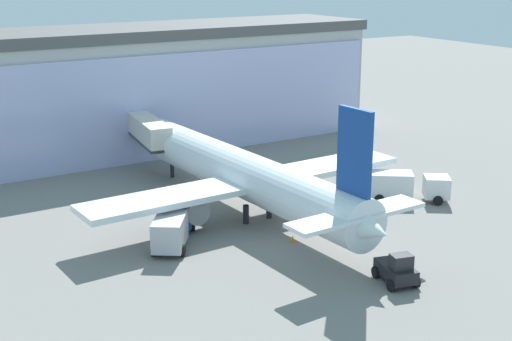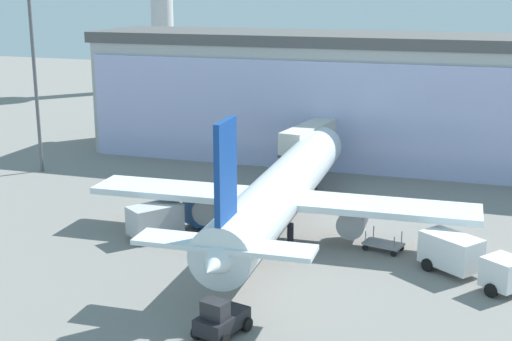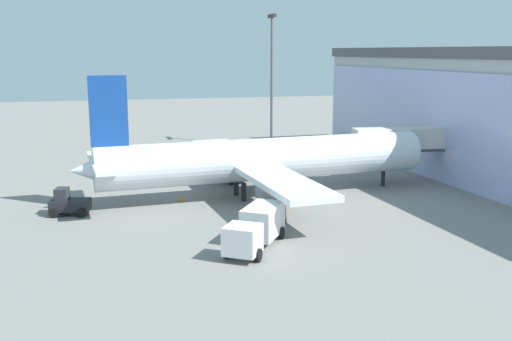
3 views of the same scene
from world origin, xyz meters
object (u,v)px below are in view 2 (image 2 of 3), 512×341
jet_bridge (319,134)px  baggage_cart (383,244)px  airplane (282,191)px  fuel_truck (467,258)px  apron_light_mast (34,66)px  pushback_tug (221,319)px  safety_cone_wingtip (440,265)px  catering_truck (170,217)px  safety_cone_nose (248,264)px

jet_bridge → baggage_cart: bearing=-145.1°
airplane → baggage_cart: 8.81m
fuel_truck → apron_light_mast: bearing=-163.5°
pushback_tug → safety_cone_wingtip: bearing=-23.6°
catering_truck → safety_cone_nose: (8.18, -4.34, -1.19)m
fuel_truck → safety_cone_nose: (-14.31, -3.39, -1.19)m
airplane → jet_bridge: bearing=2.3°
airplane → apron_light_mast: bearing=67.4°
apron_light_mast → catering_truck: 27.32m
apron_light_mast → fuel_truck: bearing=-17.7°
apron_light_mast → airplane: 32.53m
jet_bridge → baggage_cart: jet_bridge is taller
fuel_truck → jet_bridge: bearing=160.4°
airplane → fuel_truck: (14.38, -4.19, -2.05)m
baggage_cart → jet_bridge: bearing=-49.0°
jet_bridge → safety_cone_nose: 26.27m
airplane → pushback_tug: size_ratio=10.01×
catering_truck → safety_cone_nose: bearing=-84.6°
jet_bridge → safety_cone_wingtip: 26.21m
airplane → catering_truck: 8.97m
airplane → safety_cone_nose: size_ratio=64.02×
catering_truck → baggage_cart: 16.53m
catering_truck → jet_bridge: bearing=17.6°
apron_light_mast → safety_cone_wingtip: apron_light_mast is taller
apron_light_mast → pushback_tug: 43.35m
catering_truck → pushback_tug: 17.41m
safety_cone_wingtip → apron_light_mast: bearing=163.0°
jet_bridge → catering_truck: (-6.04, -21.52, -2.88)m
jet_bridge → apron_light_mast: bearing=113.3°
catering_truck → safety_cone_wingtip: (20.69, 0.18, -1.19)m
safety_cone_nose → catering_truck: bearing=152.0°
apron_light_mast → safety_cone_nose: apron_light_mast is taller
safety_cone_wingtip → pushback_tug: bearing=-126.3°
baggage_cart → pushback_tug: size_ratio=0.88×
catering_truck → fuel_truck: bearing=-59.1°
jet_bridge → safety_cone_nose: bearing=-168.5°
jet_bridge → apron_light_mast: (-27.95, -8.32, 6.73)m
apron_light_mast → jet_bridge: bearing=16.6°
jet_bridge → safety_cone_wingtip: size_ratio=27.02×
apron_light_mast → catering_truck: apron_light_mast is taller
pushback_tug → fuel_truck: bearing=-30.4°
apron_light_mast → safety_cone_wingtip: bearing=-17.0°
catering_truck → safety_cone_nose: 9.34m
apron_light_mast → safety_cone_nose: size_ratio=33.96×
pushback_tug → safety_cone_wingtip: 17.67m
fuel_truck → pushback_tug: (-12.24, -13.10, -0.49)m
baggage_cart → pushback_tug: bearing=82.4°
jet_bridge → fuel_truck: 28.00m
airplane → pushback_tug: 17.60m
fuel_truck → safety_cone_wingtip: (-1.80, 1.14, -1.19)m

